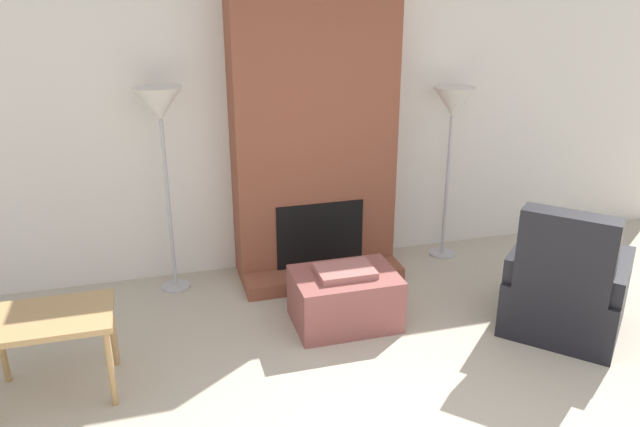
{
  "coord_description": "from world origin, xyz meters",
  "views": [
    {
      "loc": [
        -1.39,
        -2.23,
        2.56
      ],
      "look_at": [
        0.0,
        2.68,
        0.62
      ],
      "focal_mm": 35.0,
      "sensor_mm": 36.0,
      "label": 1
    }
  ],
  "objects_px": {
    "ottoman": "(345,298)",
    "floor_lamp_left": "(160,113)",
    "armchair": "(564,294)",
    "side_table": "(49,326)",
    "floor_lamp_right": "(453,109)"
  },
  "relations": [
    {
      "from": "floor_lamp_left",
      "to": "side_table",
      "type": "bearing_deg",
      "value": -122.31
    },
    {
      "from": "ottoman",
      "to": "armchair",
      "type": "relative_size",
      "value": 0.69
    },
    {
      "from": "armchair",
      "to": "side_table",
      "type": "height_order",
      "value": "armchair"
    },
    {
      "from": "side_table",
      "to": "floor_lamp_right",
      "type": "bearing_deg",
      "value": 21.1
    },
    {
      "from": "side_table",
      "to": "floor_lamp_left",
      "type": "relative_size",
      "value": 0.45
    },
    {
      "from": "ottoman",
      "to": "side_table",
      "type": "height_order",
      "value": "side_table"
    },
    {
      "from": "floor_lamp_left",
      "to": "ottoman",
      "type": "bearing_deg",
      "value": -38.18
    },
    {
      "from": "armchair",
      "to": "side_table",
      "type": "distance_m",
      "value": 3.64
    },
    {
      "from": "floor_lamp_left",
      "to": "floor_lamp_right",
      "type": "distance_m",
      "value": 2.57
    },
    {
      "from": "armchair",
      "to": "floor_lamp_left",
      "type": "bearing_deg",
      "value": 17.29
    },
    {
      "from": "ottoman",
      "to": "floor_lamp_left",
      "type": "xyz_separation_m",
      "value": [
        -1.24,
        0.98,
        1.33
      ]
    },
    {
      "from": "side_table",
      "to": "armchair",
      "type": "bearing_deg",
      "value": -3.62
    },
    {
      "from": "ottoman",
      "to": "floor_lamp_right",
      "type": "xyz_separation_m",
      "value": [
        1.32,
        0.98,
        1.22
      ]
    },
    {
      "from": "ottoman",
      "to": "side_table",
      "type": "distance_m",
      "value": 2.12
    },
    {
      "from": "armchair",
      "to": "floor_lamp_right",
      "type": "distance_m",
      "value": 1.92
    }
  ]
}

